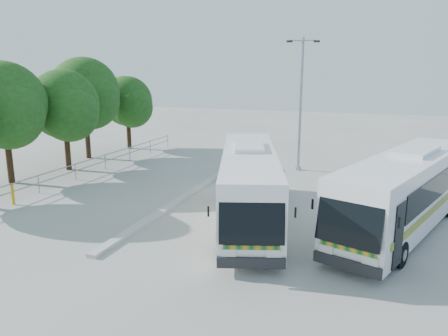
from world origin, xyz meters
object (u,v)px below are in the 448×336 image
at_px(coach_adjacent, 405,191).
at_px(bollard, 13,194).
at_px(coach_main, 249,183).
at_px(lamppost, 301,99).
at_px(tree_far_e, 128,101).
at_px(tree_far_c, 65,105).
at_px(tree_far_d, 85,92).
at_px(tree_far_b, 4,104).

bearing_deg(coach_adjacent, bollard, -152.05).
height_order(coach_main, lamppost, lamppost).
xyz_separation_m(tree_far_e, lamppost, (14.63, -3.14, 0.74)).
xyz_separation_m(tree_far_c, lamppost, (14.12, 5.06, 0.37)).
height_order(tree_far_e, bollard, tree_far_e).
height_order(tree_far_e, coach_main, tree_far_e).
distance_m(coach_adjacent, lamppost, 11.63).
xyz_separation_m(coach_adjacent, lamppost, (-6.03, 9.51, 2.93)).
distance_m(lamppost, bollard, 17.40).
xyz_separation_m(coach_adjacent, bollard, (-17.73, -2.70, -1.18)).
xyz_separation_m(tree_far_c, tree_far_d, (-1.19, 3.70, 0.56)).
distance_m(tree_far_b, bollard, 6.16).
relative_size(lamppost, bollard, 8.14).
bearing_deg(tree_far_c, lamppost, 19.71).
relative_size(tree_far_e, coach_adjacent, 0.53).
bearing_deg(coach_main, tree_far_c, 141.25).
distance_m(tree_far_d, coach_main, 17.86).
xyz_separation_m(tree_far_c, coach_main, (13.86, -5.37, -2.59)).
bearing_deg(bollard, tree_far_c, 108.72).
bearing_deg(bollard, tree_far_d, 108.42).
height_order(tree_far_b, tree_far_d, tree_far_d).
xyz_separation_m(tree_far_b, bollard, (3.32, -3.25, -4.05)).
xyz_separation_m(tree_far_d, coach_main, (15.05, -9.07, -3.15)).
height_order(tree_far_c, tree_far_e, tree_far_c).
height_order(coach_adjacent, bollard, coach_adjacent).
height_order(tree_far_b, tree_far_e, tree_far_b).
distance_m(tree_far_e, lamppost, 14.98).
bearing_deg(coach_adjacent, tree_far_e, 167.82).
distance_m(coach_adjacent, bollard, 17.97).
relative_size(tree_far_b, tree_far_c, 1.07).
bearing_deg(coach_main, lamppost, 71.02).
bearing_deg(tree_far_d, coach_adjacent, -20.90).
distance_m(tree_far_b, coach_adjacent, 21.24).
distance_m(tree_far_d, tree_far_e, 4.65).
bearing_deg(lamppost, tree_far_e, 148.24).
height_order(tree_far_c, coach_adjacent, tree_far_c).
bearing_deg(tree_far_d, tree_far_e, 81.37).
relative_size(tree_far_c, coach_adjacent, 0.58).
bearing_deg(coach_adjacent, lamppost, 141.67).
height_order(tree_far_b, coach_main, tree_far_b).
distance_m(tree_far_e, bollard, 15.98).
distance_m(coach_main, lamppost, 10.85).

